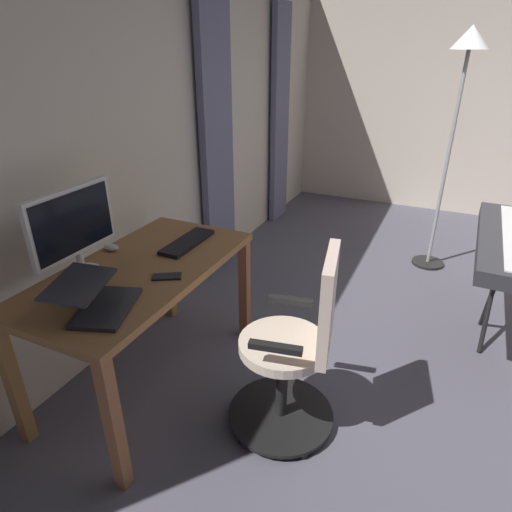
# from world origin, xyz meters

# --- Properties ---
(back_room_partition) EXTENTS (5.78, 0.10, 2.54)m
(back_room_partition) POSITION_xyz_m (0.00, -2.72, 1.27)
(back_room_partition) COLOR beige
(back_room_partition) RESTS_ON ground
(curtain_left_panel) EXTENTS (0.38, 0.06, 2.22)m
(curtain_left_panel) POSITION_xyz_m (-1.82, -2.61, 1.11)
(curtain_left_panel) COLOR slate
(curtain_left_panel) RESTS_ON ground
(curtain_right_panel) EXTENTS (0.45, 0.06, 2.22)m
(curtain_right_panel) POSITION_xyz_m (-0.44, -2.61, 1.11)
(curtain_right_panel) COLOR slate
(curtain_right_panel) RESTS_ON ground
(desk) EXTENTS (1.34, 0.70, 0.76)m
(desk) POSITION_xyz_m (1.11, -2.22, 0.66)
(desk) COLOR olive
(desk) RESTS_ON ground
(office_chair) EXTENTS (0.56, 0.56, 1.00)m
(office_chair) POSITION_xyz_m (1.07, -1.34, 0.46)
(office_chair) COLOR black
(office_chair) RESTS_ON ground
(computer_monitor) EXTENTS (0.51, 0.18, 0.45)m
(computer_monitor) POSITION_xyz_m (1.28, -2.45, 1.02)
(computer_monitor) COLOR white
(computer_monitor) RESTS_ON desk
(computer_keyboard) EXTENTS (0.41, 0.13, 0.02)m
(computer_keyboard) POSITION_xyz_m (0.74, -2.16, 0.77)
(computer_keyboard) COLOR black
(computer_keyboard) RESTS_ON desk
(laptop) EXTENTS (0.42, 0.41, 0.14)m
(laptop) POSITION_xyz_m (1.51, -2.13, 0.81)
(laptop) COLOR #232328
(laptop) RESTS_ON desk
(computer_mouse) EXTENTS (0.06, 0.10, 0.04)m
(computer_mouse) POSITION_xyz_m (1.00, -2.50, 0.78)
(computer_mouse) COLOR #B7BCC1
(computer_mouse) RESTS_ON desk
(cell_phone_by_monitor) EXTENTS (0.13, 0.16, 0.01)m
(cell_phone_by_monitor) POSITION_xyz_m (1.14, -2.02, 0.76)
(cell_phone_by_monitor) COLOR black
(cell_phone_by_monitor) RESTS_ON desk
(piano_keyboard) EXTENTS (1.23, 0.35, 0.79)m
(piano_keyboard) POSITION_xyz_m (-0.18, -0.42, 0.72)
(piano_keyboard) COLOR black
(piano_keyboard) RESTS_ON ground
(floor_lamp) EXTENTS (0.28, 0.28, 1.96)m
(floor_lamp) POSITION_xyz_m (-1.22, -0.87, 1.57)
(floor_lamp) COLOR black
(floor_lamp) RESTS_ON ground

